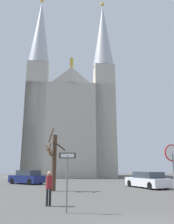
{
  "coord_description": "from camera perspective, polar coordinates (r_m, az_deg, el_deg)",
  "views": [
    {
      "loc": [
        -2.55,
        -7.33,
        1.92
      ],
      "look_at": [
        -1.04,
        19.58,
        8.39
      ],
      "focal_mm": 36.48,
      "sensor_mm": 36.0,
      "label": 1
    }
  ],
  "objects": [
    {
      "name": "stop_sign",
      "position": [
        11.9,
        20.74,
        -11.79
      ],
      "size": [
        0.8,
        0.22,
        2.97
      ],
      "color": "slate",
      "rests_on": "ground"
    },
    {
      "name": "parked_car_near_white",
      "position": [
        22.68,
        14.86,
        -16.19
      ],
      "size": [
        3.31,
        4.92,
        1.45
      ],
      "color": "silver",
      "rests_on": "ground"
    },
    {
      "name": "bare_tree",
      "position": [
        19.36,
        -8.34,
        -11.72
      ],
      "size": [
        1.73,
        1.45,
        5.17
      ],
      "color": "#473323",
      "rests_on": "ground"
    },
    {
      "name": "pedestrian_walking",
      "position": [
        12.26,
        -9.49,
        -17.53
      ],
      "size": [
        0.32,
        0.32,
        1.68
      ],
      "color": "black",
      "rests_on": "ground"
    },
    {
      "name": "one_way_arrow_sign",
      "position": [
        10.38,
        -5.0,
        -15.14
      ],
      "size": [
        0.73,
        0.11,
        2.52
      ],
      "color": "slate",
      "rests_on": "ground"
    },
    {
      "name": "parked_car_far_navy",
      "position": [
        27.65,
        -14.78,
        -15.58
      ],
      "size": [
        4.38,
        3.84,
        1.52
      ],
      "color": "navy",
      "rests_on": "ground"
    },
    {
      "name": "cathedral",
      "position": [
        46.22,
        -4.25,
        -2.44
      ],
      "size": [
        17.15,
        14.62,
        36.13
      ],
      "color": "#BCB5A5",
      "rests_on": "ground"
    }
  ]
}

